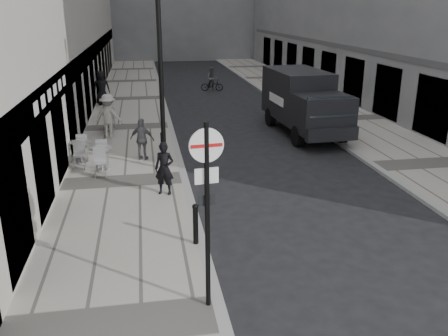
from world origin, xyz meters
The scene contains 15 objects.
sidewalk centered at (-2.00, 18.00, 0.06)m, with size 4.00×60.00×0.12m, color #9C968D.
far_sidewalk centered at (9.00, 18.00, 0.06)m, with size 4.00×60.00×0.12m, color #9C968D.
walking_man centered at (-0.71, 8.94, 0.94)m, with size 0.60×0.39×1.64m, color black.
sign_post centered at (-0.20, 3.00, 2.44)m, with size 0.62×0.13×3.63m.
lamppost centered at (-0.60, 11.38, 3.60)m, with size 0.28×0.28×6.26m.
bollard_near centered at (-0.15, 5.55, 0.60)m, with size 0.13×0.13×0.97m, color black.
bollard_far centered at (-0.60, 12.95, 0.56)m, with size 0.12×0.12×0.88m, color black.
panel_van centered at (5.99, 15.83, 1.59)m, with size 2.50×6.11×2.83m.
cyclist centered at (3.59, 28.19, 0.64)m, with size 1.60×0.82×1.65m.
pedestrian_a centered at (-1.35, 12.57, 0.91)m, with size 0.93×0.39×1.59m, color #5C5B60.
pedestrian_b centered at (-2.77, 16.10, 1.08)m, with size 1.24×0.71×1.92m, color #BAB3AC.
pedestrian_c centered at (-3.60, 23.82, 1.11)m, with size 0.97×0.63×1.98m, color black.
cafe_table_near centered at (-2.80, 11.58, 0.62)m, with size 0.77×1.73×0.99m.
cafe_table_mid centered at (-2.84, 17.41, 0.62)m, with size 0.77×1.73×0.99m.
cafe_table_far centered at (-3.60, 12.62, 0.60)m, with size 0.74×1.67×0.95m.
Camera 1 is at (-1.23, -4.80, 5.59)m, focal length 38.00 mm.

